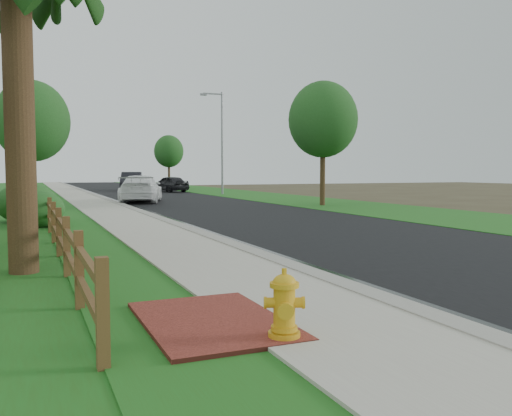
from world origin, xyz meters
name	(u,v)px	position (x,y,z in m)	size (l,w,h in m)	color
ground	(328,294)	(0.00, 0.00, 0.00)	(120.00, 120.00, 0.00)	#3B3220
road	(149,194)	(4.60, 35.00, 0.01)	(8.00, 90.00, 0.02)	black
curb	(93,195)	(0.40, 35.00, 0.06)	(0.40, 90.00, 0.12)	#9B968D
wet_gutter	(98,195)	(0.75, 35.00, 0.02)	(0.50, 90.00, 0.00)	black
sidewalk	(75,195)	(-0.90, 35.00, 0.05)	(2.20, 90.00, 0.10)	#AAA194
grass_strip	(48,196)	(-2.80, 35.00, 0.03)	(1.60, 90.00, 0.06)	#245719
verge_far	(232,193)	(11.50, 35.00, 0.02)	(6.00, 90.00, 0.04)	#245719
brick_patch	(212,323)	(-2.20, -1.00, 0.06)	(1.60, 2.40, 0.11)	maroon
ranch_fence	(56,225)	(-3.60, 6.40, 0.62)	(0.12, 16.92, 1.10)	#51371B
fire_hydrant	(284,306)	(-1.70, -1.97, 0.45)	(0.49, 0.40, 0.75)	gold
white_suv	(141,189)	(2.00, 24.92, 0.81)	(2.21, 5.43, 1.58)	white
dark_car_mid	(170,184)	(7.20, 38.93, 0.72)	(1.65, 4.09, 1.39)	black
dark_car_far	(132,181)	(4.84, 43.96, 0.88)	(1.82, 5.23, 1.72)	black
streetlight	(220,137)	(9.73, 32.81, 4.49)	(1.83, 0.19, 7.92)	gray
shrub_c	(38,210)	(-3.90, 11.95, 0.61)	(1.70, 1.70, 1.23)	#1A3F16
shrub_d	(26,203)	(-4.24, 14.00, 0.72)	(2.11, 2.11, 1.44)	#1A3F16
tree_near_left	(32,121)	(-3.90, 20.18, 4.17)	(3.42, 3.42, 6.06)	#332115
tree_near_right	(323,120)	(10.30, 18.02, 4.56)	(3.66, 3.66, 6.59)	#332115
tree_mid_left	(30,129)	(-3.90, 33.79, 4.78)	(3.87, 3.87, 6.92)	#332115
tree_far_right	(169,151)	(9.00, 46.34, 3.78)	(2.93, 2.93, 5.41)	#332115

